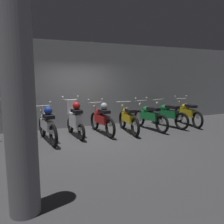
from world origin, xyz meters
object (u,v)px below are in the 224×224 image
Objects in this scene: motorbike_slot_7 at (149,116)px; motorbike_slot_9 at (187,113)px; motorbike_slot_4 at (75,119)px; motorbike_slot_6 at (128,118)px; motorbike_slot_8 at (168,114)px; motorbike_slot_5 at (102,118)px; motorbike_slot_2 at (13,124)px; motorbike_slot_3 at (47,124)px; support_pillar at (19,101)px.

motorbike_slot_7 is 1.84m from motorbike_slot_9.
motorbike_slot_6 is (1.83, -0.20, -0.08)m from motorbike_slot_4.
motorbike_slot_6 is 1.83m from motorbike_slot_8.
motorbike_slot_2 is at bearing 179.85° from motorbike_slot_5.
motorbike_slot_2 is 6.41m from motorbike_slot_9.
motorbike_slot_5 is (1.83, 0.23, 0.00)m from motorbike_slot_3.
motorbike_slot_8 is 6.72m from support_pillar.
motorbike_slot_5 is 1.01× the size of motorbike_slot_9.
motorbike_slot_2 is 0.87× the size of motorbike_slot_8.
motorbike_slot_3 reaches higher than motorbike_slot_8.
motorbike_slot_6 is at bearing -177.36° from motorbike_slot_9.
motorbike_slot_4 is 0.92m from motorbike_slot_5.
motorbike_slot_4 reaches higher than motorbike_slot_5.
motorbike_slot_5 is 2.74m from motorbike_slot_8.
motorbike_slot_9 is (1.84, 0.07, 0.00)m from motorbike_slot_7.
support_pillar is at bearing -149.16° from motorbike_slot_9.
motorbike_slot_2 is 5.49m from motorbike_slot_8.
motorbike_slot_4 is 0.87× the size of motorbike_slot_9.
motorbike_slot_5 reaches higher than motorbike_slot_8.
motorbike_slot_6 is at bearing -6.12° from motorbike_slot_4.
motorbike_slot_4 is 2.75m from motorbike_slot_7.
motorbike_slot_3 is at bearing -172.84° from motorbike_slot_5.
motorbike_slot_4 is 0.87× the size of motorbike_slot_8.
motorbike_slot_5 is 1.01× the size of motorbike_slot_8.
motorbike_slot_2 is 0.86× the size of motorbike_slot_9.
support_pillar is at bearing -140.47° from motorbike_slot_7.
motorbike_slot_6 is at bearing -174.46° from motorbike_slot_8.
motorbike_slot_3 is 5.50m from motorbike_slot_9.
motorbike_slot_7 is at bearing 39.53° from support_pillar.
motorbike_slot_3 is 1.00× the size of motorbike_slot_6.
motorbike_slot_4 reaches higher than motorbike_slot_7.
motorbike_slot_5 is at bearing 179.21° from motorbike_slot_9.
support_pillar reaches higher than motorbike_slot_2.
motorbike_slot_3 is 1.01× the size of motorbike_slot_8.
motorbike_slot_7 is 1.01× the size of motorbike_slot_8.
motorbike_slot_8 is (3.66, -0.02, -0.08)m from motorbike_slot_4.
motorbike_slot_8 is at bearing -0.31° from motorbike_slot_4.
motorbike_slot_5 is 0.61× the size of support_pillar.
motorbike_slot_2 is 0.86× the size of motorbike_slot_6.
motorbike_slot_5 reaches higher than motorbike_slot_6.
motorbike_slot_8 is at bearing -0.01° from motorbike_slot_5.
motorbike_slot_9 is (6.41, -0.06, -0.08)m from motorbike_slot_2.
motorbike_slot_2 is at bearing 177.12° from motorbike_slot_6.
motorbike_slot_5 is (0.92, -0.02, -0.04)m from motorbike_slot_4.
motorbike_slot_9 is at bearing 2.64° from motorbike_slot_6.
motorbike_slot_4 reaches higher than motorbike_slot_9.
motorbike_slot_3 is at bearing -164.76° from motorbike_slot_4.
motorbike_slot_6 is 1.00× the size of motorbike_slot_9.
motorbike_slot_7 and motorbike_slot_9 have the same top height.
motorbike_slot_9 is at bearing 30.84° from support_pillar.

